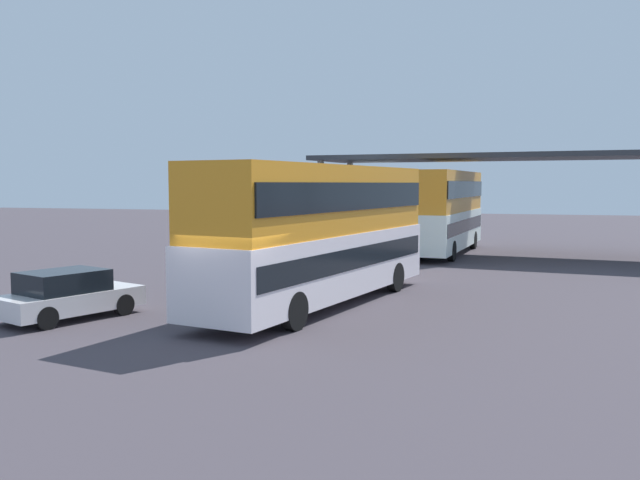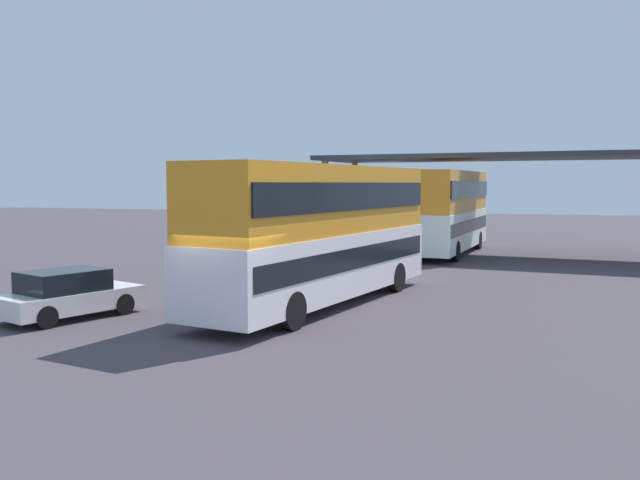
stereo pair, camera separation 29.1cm
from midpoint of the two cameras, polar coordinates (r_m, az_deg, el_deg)
name	(u,v)px [view 2 (the right image)]	position (r m, az deg, el deg)	size (l,w,h in m)	color
ground_plane	(232,335)	(16.70, -7.01, -8.06)	(140.00, 140.00, 0.00)	#443D44
double_decker_main	(320,229)	(20.35, 0.42, 0.93)	(4.55, 11.46, 4.25)	white
parked_hatchback	(68,294)	(19.72, -20.26, -4.35)	(2.91, 4.17, 1.35)	silver
double_decker_near_canopy	(372,210)	(37.25, 4.70, 2.52)	(3.40, 10.95, 4.04)	navy
double_decker_mid_row	(447,209)	(35.93, 10.97, 2.62)	(3.42, 10.93, 4.36)	white
depot_canopy	(545,160)	(35.70, 18.82, 6.47)	(23.78, 8.17, 5.20)	#33353A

